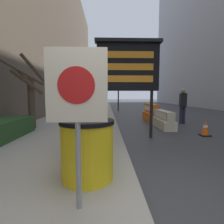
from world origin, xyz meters
TOP-DOWN VIEW (x-y plane):
  - ground_plane at (0.00, 0.00)m, footprint 120.00×120.00m
  - bare_tree at (-3.37, 4.77)m, footprint 1.53×0.99m
  - barrel_drum_foreground at (-0.78, 0.68)m, footprint 0.83×0.83m
  - barrel_drum_middle at (-0.87, 1.63)m, footprint 0.83×0.83m
  - warning_sign at (-0.80, -0.07)m, footprint 0.66×0.08m
  - message_board at (0.21, 3.76)m, footprint 2.11×0.36m
  - jersey_barrier_cream at (2.02, 5.59)m, footprint 0.53×1.90m
  - jersey_barrier_orange_near at (2.02, 7.72)m, footprint 0.62×1.71m
  - traffic_cone_near at (2.83, 6.84)m, footprint 0.38×0.38m
  - traffic_cone_mid at (3.00, 3.99)m, footprint 0.32×0.32m
  - traffic_cone_far at (2.70, 7.46)m, footprint 0.42×0.42m
  - traffic_light_near_curb at (0.58, 13.58)m, footprint 0.28×0.44m
  - pedestrian_worker at (3.35, 6.67)m, footprint 0.36×0.51m

SIDE VIEW (x-z plane):
  - ground_plane at x=0.00m, z-range 0.00..0.00m
  - traffic_cone_mid at x=3.00m, z-range -0.01..0.57m
  - traffic_cone_near at x=2.83m, z-range -0.01..0.67m
  - jersey_barrier_cream at x=2.02m, z-range -0.05..0.71m
  - traffic_cone_far at x=2.70m, z-range -0.01..0.74m
  - jersey_barrier_orange_near at x=2.02m, z-range -0.06..0.88m
  - barrel_drum_foreground at x=-0.78m, z-range 0.14..1.06m
  - barrel_drum_middle at x=-0.87m, z-range 0.14..1.06m
  - pedestrian_worker at x=3.35m, z-range 0.16..1.92m
  - warning_sign at x=-0.80m, z-range 0.51..2.30m
  - bare_tree at x=-3.37m, z-range 0.13..2.87m
  - message_board at x=0.21m, z-range 0.75..3.93m
  - traffic_light_near_curb at x=0.58m, z-range 0.91..4.99m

